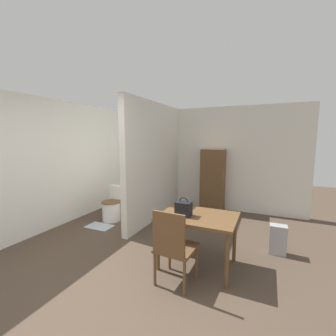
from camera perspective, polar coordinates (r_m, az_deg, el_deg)
ground_plane at (r=2.93m, az=-20.51°, el=-29.75°), size 16.00×16.00×0.00m
wall_back at (r=5.83m, az=7.12°, el=2.53°), size 5.18×0.12×2.50m
wall_left at (r=5.27m, az=-23.01°, el=1.45°), size 0.12×4.87×2.50m
partition_wall at (r=4.87m, az=-3.24°, el=1.58°), size 0.12×2.39×2.50m
dining_table at (r=3.16m, az=7.60°, el=-13.28°), size 1.02×0.75×0.72m
wooden_chair at (r=2.80m, az=1.41°, el=-19.01°), size 0.47×0.47×0.94m
toilet at (r=5.07m, az=-13.74°, el=-9.38°), size 0.41×0.56×0.71m
handbag at (r=3.06m, az=3.98°, el=-10.22°), size 0.20×0.16×0.25m
wooden_cabinet at (r=5.52m, az=11.27°, el=-3.06°), size 0.54×0.37×1.50m
bath_mat at (r=4.84m, az=-17.02°, el=-13.99°), size 0.52×0.33×0.01m
space_heater at (r=3.96m, az=26.10°, el=-16.00°), size 0.24×0.17×0.45m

